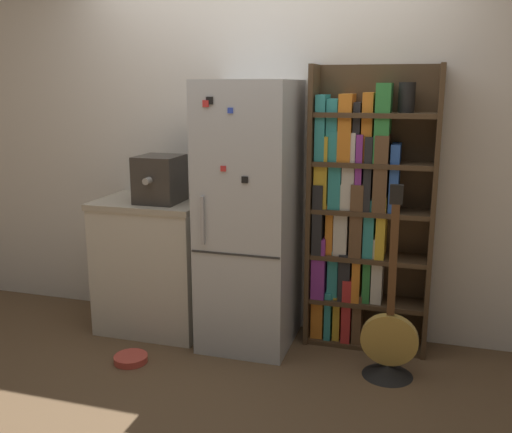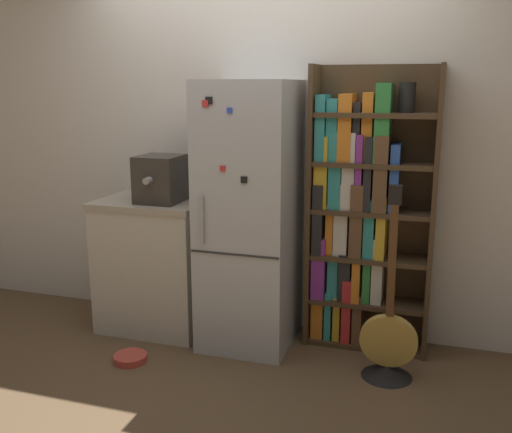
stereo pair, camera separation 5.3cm
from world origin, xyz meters
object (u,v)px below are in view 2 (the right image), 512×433
Objects in this scene: refrigerator at (250,216)px; bookshelf at (359,213)px; pet_bowl at (130,357)px; guitar at (388,350)px; espresso_machine at (161,179)px.

refrigerator is 0.95× the size of bookshelf.
refrigerator is 1.17m from pet_bowl.
bookshelf is 0.88m from guitar.
guitar is at bearing 10.41° from pet_bowl.
refrigerator is 4.80× the size of espresso_machine.
pet_bowl is at bearing -90.10° from espresso_machine.
bookshelf is at bearing 121.07° from guitar.
espresso_machine is (-0.62, -0.02, 0.22)m from refrigerator.
bookshelf is at bearing 15.35° from refrigerator.
refrigerator is 0.70m from bookshelf.
guitar is at bearing -7.89° from espresso_machine.
bookshelf is (0.68, 0.19, 0.03)m from refrigerator.
espresso_machine reaches higher than guitar.
espresso_machine is at bearing 172.11° from guitar.
espresso_machine is 1.17m from pet_bowl.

